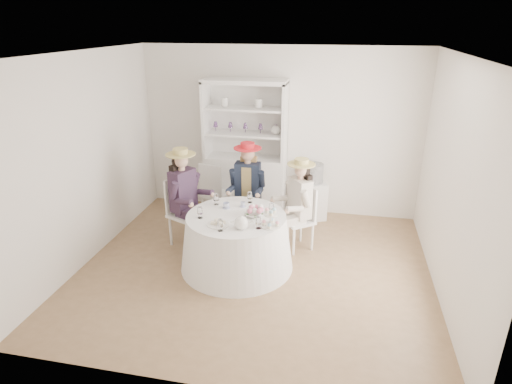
# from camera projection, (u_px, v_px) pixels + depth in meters

# --- Properties ---
(ground) EXTENTS (4.50, 4.50, 0.00)m
(ground) POSITION_uv_depth(u_px,v_px,m) (254.00, 269.00, 5.63)
(ground) COLOR brown
(ground) RESTS_ON ground
(ceiling) EXTENTS (4.50, 4.50, 0.00)m
(ceiling) POSITION_uv_depth(u_px,v_px,m) (254.00, 54.00, 4.62)
(ceiling) COLOR white
(ceiling) RESTS_ON wall_back
(wall_back) EXTENTS (4.50, 0.00, 4.50)m
(wall_back) POSITION_uv_depth(u_px,v_px,m) (280.00, 132.00, 6.94)
(wall_back) COLOR white
(wall_back) RESTS_ON ground
(wall_front) EXTENTS (4.50, 0.00, 4.50)m
(wall_front) POSITION_uv_depth(u_px,v_px,m) (201.00, 255.00, 3.31)
(wall_front) COLOR white
(wall_front) RESTS_ON ground
(wall_left) EXTENTS (0.00, 4.50, 4.50)m
(wall_left) POSITION_uv_depth(u_px,v_px,m) (85.00, 160.00, 5.54)
(wall_left) COLOR white
(wall_left) RESTS_ON ground
(wall_right) EXTENTS (0.00, 4.50, 4.50)m
(wall_right) POSITION_uv_depth(u_px,v_px,m) (454.00, 185.00, 4.70)
(wall_right) COLOR white
(wall_right) RESTS_ON ground
(tea_table) EXTENTS (1.48, 1.48, 0.73)m
(tea_table) POSITION_uv_depth(u_px,v_px,m) (237.00, 241.00, 5.57)
(tea_table) COLOR white
(tea_table) RESTS_ON ground
(hutch) EXTENTS (1.49, 0.97, 2.21)m
(hutch) POSITION_uv_depth(u_px,v_px,m) (246.00, 168.00, 7.03)
(hutch) COLOR silver
(hutch) RESTS_ON ground
(side_table) EXTENTS (0.51, 0.51, 0.62)m
(side_table) POSITION_uv_depth(u_px,v_px,m) (312.00, 200.00, 6.99)
(side_table) COLOR silver
(side_table) RESTS_ON ground
(hatbox) EXTENTS (0.36, 0.36, 0.31)m
(hatbox) POSITION_uv_depth(u_px,v_px,m) (314.00, 173.00, 6.82)
(hatbox) COLOR black
(hatbox) RESTS_ON side_table
(guest_left) EXTENTS (0.60, 0.55, 1.44)m
(guest_left) POSITION_uv_depth(u_px,v_px,m) (184.00, 192.00, 5.96)
(guest_left) COLOR silver
(guest_left) RESTS_ON ground
(guest_mid) EXTENTS (0.51, 0.54, 1.42)m
(guest_mid) POSITION_uv_depth(u_px,v_px,m) (248.00, 184.00, 6.29)
(guest_mid) COLOR silver
(guest_mid) RESTS_ON ground
(guest_right) EXTENTS (0.57, 0.55, 1.34)m
(guest_right) POSITION_uv_depth(u_px,v_px,m) (299.00, 200.00, 5.86)
(guest_right) COLOR silver
(guest_right) RESTS_ON ground
(spare_chair) EXTENTS (0.49, 0.49, 0.99)m
(spare_chair) POSITION_uv_depth(u_px,v_px,m) (214.00, 191.00, 6.77)
(spare_chair) COLOR silver
(spare_chair) RESTS_ON ground
(teacup_a) EXTENTS (0.12, 0.12, 0.07)m
(teacup_a) POSITION_uv_depth(u_px,v_px,m) (226.00, 206.00, 5.63)
(teacup_a) COLOR white
(teacup_a) RESTS_ON tea_table
(teacup_b) EXTENTS (0.08, 0.08, 0.06)m
(teacup_b) POSITION_uv_depth(u_px,v_px,m) (243.00, 205.00, 5.67)
(teacup_b) COLOR white
(teacup_b) RESTS_ON tea_table
(teacup_c) EXTENTS (0.10, 0.10, 0.08)m
(teacup_c) POSITION_uv_depth(u_px,v_px,m) (259.00, 210.00, 5.50)
(teacup_c) COLOR white
(teacup_c) RESTS_ON tea_table
(flower_bowl) EXTENTS (0.25, 0.25, 0.05)m
(flower_bowl) POSITION_uv_depth(u_px,v_px,m) (253.00, 215.00, 5.38)
(flower_bowl) COLOR white
(flower_bowl) RESTS_ON tea_table
(flower_arrangement) EXTENTS (0.18, 0.19, 0.07)m
(flower_arrangement) POSITION_uv_depth(u_px,v_px,m) (254.00, 210.00, 5.37)
(flower_arrangement) COLOR pink
(flower_arrangement) RESTS_ON tea_table
(table_teapot) EXTENTS (0.24, 0.17, 0.18)m
(table_teapot) POSITION_uv_depth(u_px,v_px,m) (242.00, 223.00, 5.06)
(table_teapot) COLOR white
(table_teapot) RESTS_ON tea_table
(sandwich_plate) EXTENTS (0.27, 0.27, 0.06)m
(sandwich_plate) POSITION_uv_depth(u_px,v_px,m) (218.00, 224.00, 5.17)
(sandwich_plate) COLOR white
(sandwich_plate) RESTS_ON tea_table
(cupcake_stand) EXTENTS (0.24, 0.24, 0.23)m
(cupcake_stand) POSITION_uv_depth(u_px,v_px,m) (271.00, 220.00, 5.11)
(cupcake_stand) COLOR white
(cupcake_stand) RESTS_ON tea_table
(stemware_set) EXTENTS (0.94, 0.98, 0.15)m
(stemware_set) POSITION_uv_depth(u_px,v_px,m) (236.00, 210.00, 5.40)
(stemware_set) COLOR white
(stemware_set) RESTS_ON tea_table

